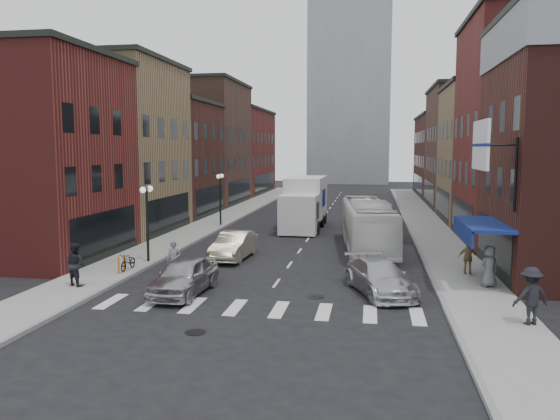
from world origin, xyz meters
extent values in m
plane|color=black|center=(0.00, 0.00, 0.00)|extent=(160.00, 160.00, 0.00)
cube|color=gray|center=(-8.50, 22.00, 0.07)|extent=(3.00, 74.00, 0.15)
cube|color=gray|center=(8.50, 22.00, 0.07)|extent=(3.00, 74.00, 0.15)
cube|color=gray|center=(-7.00, 22.00, 0.00)|extent=(0.20, 74.00, 0.16)
cube|color=gray|center=(7.00, 22.00, 0.00)|extent=(0.20, 74.00, 0.16)
cube|color=silver|center=(0.00, -3.00, 0.00)|extent=(12.00, 2.20, 0.01)
cube|color=maroon|center=(-15.00, 4.50, 5.50)|extent=(10.00, 9.00, 11.00)
cube|color=black|center=(-10.02, 4.50, 1.60)|extent=(0.08, 7.20, 2.20)
cube|color=black|center=(-15.00, 4.50, 11.15)|extent=(10.30, 9.20, 0.30)
cube|color=#937A51|center=(-15.00, 14.00, 6.00)|extent=(10.00, 10.00, 12.00)
cube|color=black|center=(-10.02, 14.00, 1.60)|extent=(0.08, 8.00, 2.20)
cube|color=black|center=(-15.00, 14.00, 12.15)|extent=(10.30, 10.20, 0.30)
cube|color=#431C18|center=(-15.00, 24.00, 5.00)|extent=(10.00, 10.00, 10.00)
cube|color=black|center=(-10.02, 24.00, 1.60)|extent=(0.08, 8.00, 2.20)
cube|color=black|center=(-15.00, 24.00, 10.15)|extent=(10.30, 10.20, 0.30)
cube|color=#503328|center=(-15.00, 35.00, 6.50)|extent=(10.00, 12.00, 13.00)
cube|color=black|center=(-10.02, 35.00, 1.60)|extent=(0.08, 9.60, 2.20)
cube|color=black|center=(-15.00, 35.00, 13.15)|extent=(10.30, 12.20, 0.30)
cube|color=maroon|center=(-15.00, 49.00, 5.50)|extent=(10.00, 16.00, 11.00)
cube|color=black|center=(-10.02, 49.00, 1.60)|extent=(0.08, 12.80, 2.20)
cube|color=black|center=(-15.00, 49.00, 11.15)|extent=(10.30, 16.20, 0.30)
cube|color=black|center=(10.02, 4.50, 1.60)|extent=(0.08, 7.20, 2.20)
cube|color=maroon|center=(15.00, 14.00, 7.00)|extent=(10.00, 10.00, 14.00)
cube|color=black|center=(10.02, 14.00, 1.60)|extent=(0.08, 8.00, 2.20)
cube|color=black|center=(15.00, 14.00, 14.15)|extent=(10.30, 10.20, 0.30)
cube|color=#937A51|center=(15.00, 24.00, 5.50)|extent=(10.00, 10.00, 11.00)
cube|color=black|center=(10.02, 24.00, 1.60)|extent=(0.08, 8.00, 2.20)
cube|color=black|center=(15.00, 24.00, 11.15)|extent=(10.30, 10.20, 0.30)
cube|color=#503328|center=(15.00, 35.00, 6.00)|extent=(10.00, 12.00, 12.00)
cube|color=black|center=(10.02, 35.00, 1.60)|extent=(0.08, 9.60, 2.20)
cube|color=black|center=(15.00, 35.00, 12.15)|extent=(10.30, 12.20, 0.30)
cube|color=#431C18|center=(15.00, 49.00, 5.00)|extent=(10.00, 16.00, 10.00)
cube|color=black|center=(10.02, 49.00, 1.60)|extent=(0.08, 12.80, 2.20)
cube|color=black|center=(15.00, 49.00, 10.15)|extent=(10.30, 16.20, 0.30)
cube|color=navy|center=(9.10, 2.50, 2.70)|extent=(1.80, 5.00, 0.15)
cube|color=navy|center=(8.25, 2.50, 2.35)|extent=(0.10, 5.00, 0.70)
cylinder|color=black|center=(9.90, 0.50, 5.00)|extent=(0.12, 0.12, 3.00)
cylinder|color=black|center=(9.20, 0.50, 6.20)|extent=(1.40, 0.08, 0.08)
cube|color=silver|center=(8.50, 0.50, 6.20)|extent=(0.12, 3.00, 2.00)
cube|color=#9399A0|center=(0.00, 78.00, 25.00)|extent=(14.00, 14.00, 50.00)
cylinder|color=black|center=(-7.40, 4.00, 2.00)|extent=(0.14, 0.14, 4.00)
cylinder|color=black|center=(-7.40, 4.00, 4.00)|extent=(0.06, 0.90, 0.06)
sphere|color=white|center=(-7.40, 3.55, 3.95)|extent=(0.32, 0.32, 0.32)
sphere|color=white|center=(-7.40, 4.45, 3.95)|extent=(0.32, 0.32, 0.32)
cylinder|color=black|center=(-7.40, 18.00, 2.00)|extent=(0.14, 0.14, 4.00)
cylinder|color=black|center=(-7.40, 18.00, 4.00)|extent=(0.06, 0.90, 0.06)
sphere|color=white|center=(-7.40, 17.55, 3.95)|extent=(0.32, 0.32, 0.32)
sphere|color=white|center=(-7.40, 18.45, 3.95)|extent=(0.32, 0.32, 0.32)
cylinder|color=#D8590C|center=(-7.60, 1.00, 0.55)|extent=(0.08, 0.08, 0.80)
cylinder|color=#D8590C|center=(-7.60, 1.60, 0.55)|extent=(0.08, 0.08, 0.80)
cube|color=silver|center=(-0.84, 15.17, 1.47)|extent=(2.65, 2.87, 2.73)
cube|color=black|center=(-0.84, 15.17, 1.74)|extent=(2.68, 1.56, 1.20)
cube|color=silver|center=(-0.84, 19.31, 2.29)|extent=(2.80, 5.70, 3.16)
cube|color=navy|center=(-0.84, 19.31, 2.29)|extent=(2.80, 2.21, 1.31)
cube|color=black|center=(-0.84, 19.09, 0.49)|extent=(2.49, 7.11, 0.38)
cylinder|color=black|center=(-2.10, 15.38, 0.49)|extent=(0.31, 0.98, 0.98)
cylinder|color=black|center=(0.41, 15.38, 0.49)|extent=(0.31, 0.98, 0.98)
cylinder|color=black|center=(-2.10, 19.09, 0.49)|extent=(0.31, 0.98, 0.98)
cylinder|color=black|center=(0.41, 19.09, 0.49)|extent=(0.31, 0.98, 0.98)
cylinder|color=black|center=(-2.10, 21.27, 0.49)|extent=(0.31, 0.98, 0.98)
cylinder|color=black|center=(0.41, 21.27, 0.49)|extent=(0.31, 0.98, 0.98)
cylinder|color=black|center=(-3.98, -0.45, 0.33)|extent=(0.14, 0.67, 0.67)
cylinder|color=black|center=(-3.98, -1.96, 0.33)|extent=(0.14, 0.67, 0.67)
cube|color=black|center=(-3.98, -1.20, 0.55)|extent=(0.41, 1.23, 0.35)
cube|color=black|center=(-3.98, -0.65, 0.96)|extent=(0.56, 0.13, 0.06)
imported|color=slate|center=(-3.98, -1.30, 1.39)|extent=(0.65, 0.48, 1.66)
imported|color=silver|center=(3.97, 10.10, 1.50)|extent=(3.62, 10.96, 3.00)
imported|color=#AEADB2|center=(-3.49, -1.45, 0.78)|extent=(2.07, 4.64, 1.55)
imported|color=beige|center=(-3.25, 6.00, 0.75)|extent=(1.85, 4.62, 1.49)
imported|color=silver|center=(4.57, 0.00, 0.70)|extent=(3.48, 5.19, 1.40)
imported|color=black|center=(-7.52, 1.86, 0.55)|extent=(0.55, 1.54, 0.81)
imported|color=black|center=(-8.41, -1.41, 1.09)|extent=(1.04, 0.80, 1.88)
imported|color=black|center=(9.53, -3.72, 1.13)|extent=(1.41, 1.03, 1.96)
imported|color=olive|center=(8.73, 3.64, 0.94)|extent=(0.99, 0.63, 1.57)
imported|color=#5A5D62|center=(9.20, 1.33, 1.04)|extent=(1.03, 0.89, 1.79)
camera|label=1|loc=(4.17, -22.77, 6.05)|focal=35.00mm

